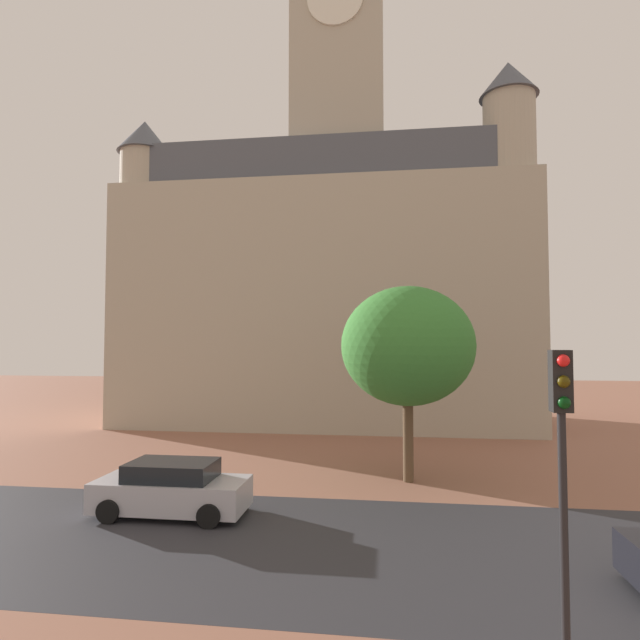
# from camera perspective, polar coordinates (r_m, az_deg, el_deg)

# --- Properties ---
(ground_plane) EXTENTS (120.00, 120.00, 0.00)m
(ground_plane) POSITION_cam_1_polar(r_m,az_deg,el_deg) (13.68, -2.28, -23.62)
(ground_plane) COLOR #93604C
(street_asphalt_strip) EXTENTS (120.00, 7.51, 0.00)m
(street_asphalt_strip) POSITION_cam_1_polar(r_m,az_deg,el_deg) (13.65, -2.31, -23.66)
(street_asphalt_strip) COLOR #2D2D33
(street_asphalt_strip) RESTS_ON ground_plane
(landmark_building) EXTENTS (24.62, 10.22, 33.87)m
(landmark_building) POSITION_cam_1_polar(r_m,az_deg,el_deg) (33.01, 0.96, 6.06)
(landmark_building) COLOR #B2A893
(landmark_building) RESTS_ON ground_plane
(car_silver) EXTENTS (4.32, 1.98, 1.52)m
(car_silver) POSITION_cam_1_polar(r_m,az_deg,el_deg) (16.04, -16.15, -17.61)
(car_silver) COLOR #B2B2BC
(car_silver) RESTS_ON ground_plane
(traffic_light_pole) EXTENTS (0.28, 0.34, 4.80)m
(traffic_light_pole) POSITION_cam_1_polar(r_m,az_deg,el_deg) (8.39, 25.35, -13.03)
(traffic_light_pole) COLOR black
(traffic_light_pole) RESTS_ON ground_plane
(tree_curb_far) EXTENTS (4.78, 4.78, 6.97)m
(tree_curb_far) POSITION_cam_1_polar(r_m,az_deg,el_deg) (18.72, 9.70, -2.87)
(tree_curb_far) COLOR brown
(tree_curb_far) RESTS_ON ground_plane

